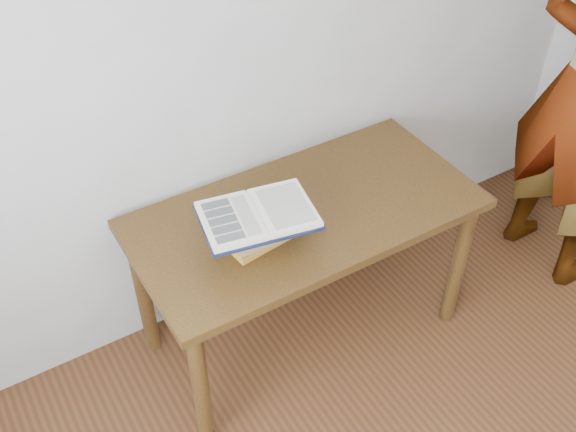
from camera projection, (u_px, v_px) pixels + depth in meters
desk at (305, 230)px, 2.56m from camera, size 1.30×0.65×0.70m
book_stack at (256, 228)px, 2.33m from camera, size 0.25×0.21×0.12m
open_book at (258, 215)px, 2.26m from camera, size 0.43×0.33×0.03m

